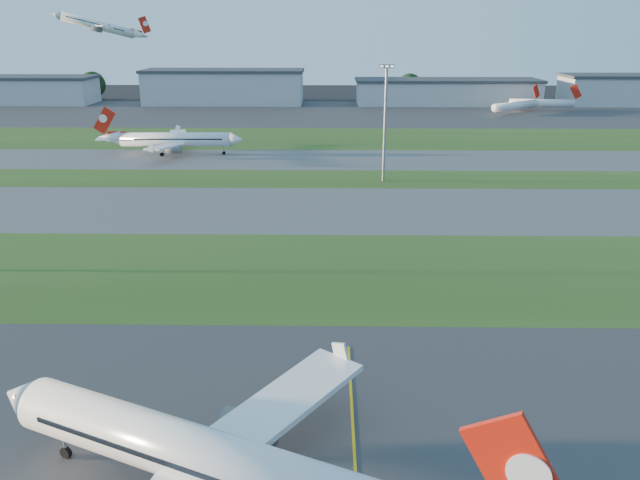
{
  "coord_description": "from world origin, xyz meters",
  "views": [
    {
      "loc": [
        2.84,
        -31.36,
        33.76
      ],
      "look_at": [
        1.58,
        46.17,
        7.0
      ],
      "focal_mm": 35.0,
      "sensor_mm": 36.0,
      "label": 1
    }
  ],
  "objects_px": {
    "mini_jet_far": "(542,103)",
    "light_mast_centre": "(385,116)",
    "airliner_parked": "(213,462)",
    "mini_jet_near": "(516,105)",
    "airliner_taxiing": "(175,140)"
  },
  "relations": [
    {
      "from": "mini_jet_near",
      "to": "mini_jet_far",
      "type": "distance_m",
      "value": 16.21
    },
    {
      "from": "mini_jet_far",
      "to": "light_mast_centre",
      "type": "distance_m",
      "value": 146.99
    },
    {
      "from": "airliner_parked",
      "to": "airliner_taxiing",
      "type": "distance_m",
      "value": 137.48
    },
    {
      "from": "airliner_parked",
      "to": "airliner_taxiing",
      "type": "bearing_deg",
      "value": 128.46
    },
    {
      "from": "mini_jet_far",
      "to": "light_mast_centre",
      "type": "height_order",
      "value": "light_mast_centre"
    },
    {
      "from": "mini_jet_near",
      "to": "mini_jet_far",
      "type": "bearing_deg",
      "value": -3.79
    },
    {
      "from": "airliner_parked",
      "to": "mini_jet_near",
      "type": "distance_m",
      "value": 234.37
    },
    {
      "from": "mini_jet_near",
      "to": "light_mast_centre",
      "type": "xyz_separation_m",
      "value": [
        -62.45,
        -116.33,
        11.53
      ]
    },
    {
      "from": "airliner_parked",
      "to": "mini_jet_near",
      "type": "height_order",
      "value": "airliner_parked"
    },
    {
      "from": "airliner_taxiing",
      "to": "light_mast_centre",
      "type": "xyz_separation_m",
      "value": [
        54.79,
        -30.17,
        10.73
      ]
    },
    {
      "from": "light_mast_centre",
      "to": "mini_jet_far",
      "type": "bearing_deg",
      "value": 58.79
    },
    {
      "from": "airliner_taxiing",
      "to": "mini_jet_far",
      "type": "xyz_separation_m",
      "value": [
        130.72,
        95.16,
        -0.8
      ]
    },
    {
      "from": "airliner_parked",
      "to": "airliner_taxiing",
      "type": "xyz_separation_m",
      "value": [
        -34.45,
        133.09,
        -0.42
      ]
    },
    {
      "from": "airliner_taxiing",
      "to": "light_mast_centre",
      "type": "bearing_deg",
      "value": 150.41
    },
    {
      "from": "airliner_parked",
      "to": "light_mast_centre",
      "type": "bearing_deg",
      "value": 102.77
    }
  ]
}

